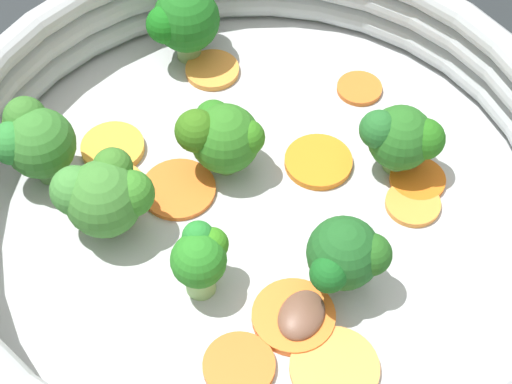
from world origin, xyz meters
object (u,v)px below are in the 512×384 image
at_px(carrot_slice_5, 212,70).
at_px(broccoli_floret_6, 104,195).
at_px(carrot_slice_10, 113,148).
at_px(carrot_slice_4, 413,204).
at_px(mushroom_piece_0, 301,315).
at_px(carrot_slice_0, 318,162).
at_px(carrot_slice_9, 294,316).
at_px(broccoli_floret_0, 346,256).
at_px(carrot_slice_6, 359,88).
at_px(broccoli_floret_1, 220,137).
at_px(broccoli_floret_2, 33,138).
at_px(carrot_slice_2, 417,180).
at_px(broccoli_floret_5, 201,257).
at_px(carrot_slice_8, 110,191).
at_px(carrot_slice_7, 239,366).
at_px(skillet, 256,214).
at_px(broccoli_floret_4, 185,16).
at_px(carrot_slice_1, 334,368).
at_px(carrot_slice_3, 178,189).
at_px(broccoli_floret_3, 401,138).

distance_m(carrot_slice_5, broccoli_floret_6, 0.13).
bearing_deg(carrot_slice_10, carrot_slice_4, -133.17).
bearing_deg(mushroom_piece_0, carrot_slice_0, -37.31).
bearing_deg(broccoli_floret_6, carrot_slice_9, -150.06).
height_order(carrot_slice_4, broccoli_floret_0, broccoli_floret_0).
distance_m(carrot_slice_5, mushroom_piece_0, 0.18).
bearing_deg(carrot_slice_6, carrot_slice_5, 50.31).
relative_size(broccoli_floret_1, broccoli_floret_2, 0.92).
xyz_separation_m(carrot_slice_2, broccoli_floret_5, (0.00, 0.14, 0.02)).
distance_m(carrot_slice_2, broccoli_floret_6, 0.18).
bearing_deg(carrot_slice_8, carrot_slice_7, -175.36).
distance_m(carrot_slice_2, broccoli_floret_0, 0.09).
bearing_deg(skillet, broccoli_floret_4, -10.35).
relative_size(broccoli_floret_1, broccoli_floret_5, 1.12).
height_order(carrot_slice_0, carrot_slice_1, same).
relative_size(carrot_slice_2, carrot_slice_5, 0.94).
bearing_deg(carrot_slice_10, skillet, -146.59).
relative_size(carrot_slice_5, broccoli_floret_4, 0.65).
relative_size(carrot_slice_6, mushroom_piece_0, 0.93).
xyz_separation_m(carrot_slice_6, broccoli_floret_6, (-0.02, 0.18, 0.03)).
height_order(carrot_slice_0, mushroom_piece_0, mushroom_piece_0).
relative_size(carrot_slice_10, mushroom_piece_0, 1.24).
height_order(carrot_slice_7, broccoli_floret_2, broccoli_floret_2).
height_order(carrot_slice_1, carrot_slice_3, same).
relative_size(carrot_slice_10, broccoli_floret_0, 0.80).
height_order(carrot_slice_5, broccoli_floret_1, broccoli_floret_1).
distance_m(carrot_slice_0, broccoli_floret_1, 0.06).
bearing_deg(broccoli_floret_2, carrot_slice_3, -128.82).
distance_m(carrot_slice_1, broccoli_floret_0, 0.06).
height_order(carrot_slice_3, carrot_slice_6, same).
xyz_separation_m(broccoli_floret_5, mushroom_piece_0, (-0.04, -0.03, -0.02)).
relative_size(carrot_slice_3, broccoli_floret_3, 0.98).
bearing_deg(carrot_slice_6, carrot_slice_0, 124.61).
height_order(carrot_slice_3, carrot_slice_10, carrot_slice_10).
height_order(skillet, carrot_slice_3, carrot_slice_3).
bearing_deg(carrot_slice_8, broccoli_floret_6, 156.33).
height_order(carrot_slice_0, broccoli_floret_0, broccoli_floret_0).
bearing_deg(broccoli_floret_5, broccoli_floret_3, -83.90).
bearing_deg(carrot_slice_0, broccoli_floret_5, 111.74).
bearing_deg(skillet, broccoli_floret_3, -99.69).
xyz_separation_m(carrot_slice_5, broccoli_floret_2, (-0.02, 0.12, 0.03)).
height_order(carrot_slice_10, broccoli_floret_6, broccoli_floret_6).
bearing_deg(broccoli_floret_2, carrot_slice_7, -166.74).
relative_size(carrot_slice_1, carrot_slice_8, 1.06).
bearing_deg(broccoli_floret_0, broccoli_floret_4, -2.68).
distance_m(broccoli_floret_2, broccoli_floret_3, 0.20).
xyz_separation_m(carrot_slice_5, broccoli_floret_4, (0.02, 0.01, 0.03)).
relative_size(carrot_slice_2, broccoli_floret_4, 0.61).
distance_m(carrot_slice_4, carrot_slice_6, 0.09).
xyz_separation_m(carrot_slice_6, carrot_slice_7, (-0.13, 0.16, 0.00)).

